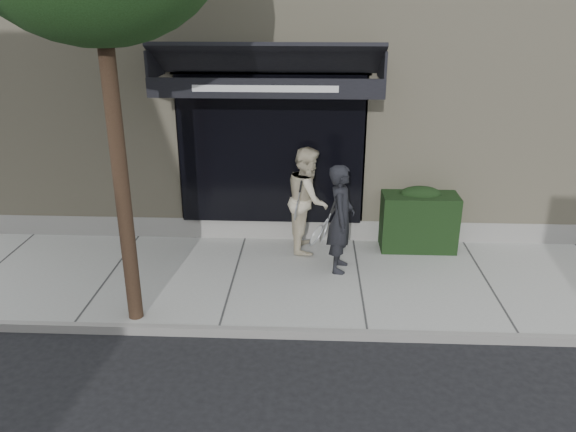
{
  "coord_description": "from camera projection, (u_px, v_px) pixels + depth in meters",
  "views": [
    {
      "loc": [
        -0.77,
        -8.0,
        4.27
      ],
      "look_at": [
        -1.16,
        0.6,
        0.92
      ],
      "focal_mm": 35.0,
      "sensor_mm": 36.0,
      "label": 1
    }
  ],
  "objects": [
    {
      "name": "pedestrian_back",
      "position": [
        308.0,
        199.0,
        9.66
      ],
      "size": [
        0.7,
        0.96,
        1.84
      ],
      "color": "beige",
      "rests_on": "sidewalk"
    },
    {
      "name": "curb",
      "position": [
        367.0,
        335.0,
        7.49
      ],
      "size": [
        20.0,
        0.1,
        0.14
      ],
      "primitive_type": "cube",
      "color": "gray",
      "rests_on": "ground"
    },
    {
      "name": "hedge",
      "position": [
        418.0,
        219.0,
        9.84
      ],
      "size": [
        1.3,
        0.7,
        1.14
      ],
      "color": "black",
      "rests_on": "sidewalk"
    },
    {
      "name": "building_facade",
      "position": [
        348.0,
        71.0,
        12.58
      ],
      "size": [
        14.3,
        8.04,
        5.64
      ],
      "color": "#BBAF8F",
      "rests_on": "ground"
    },
    {
      "name": "pedestrian_front",
      "position": [
        341.0,
        219.0,
        8.9
      ],
      "size": [
        0.75,
        0.89,
        1.77
      ],
      "color": "black",
      "rests_on": "sidewalk"
    },
    {
      "name": "sidewalk",
      "position": [
        359.0,
        281.0,
        8.94
      ],
      "size": [
        20.0,
        3.0,
        0.12
      ],
      "primitive_type": "cube",
      "color": "#9FA09B",
      "rests_on": "ground"
    },
    {
      "name": "ground",
      "position": [
        359.0,
        285.0,
        8.96
      ],
      "size": [
        80.0,
        80.0,
        0.0
      ],
      "primitive_type": "plane",
      "color": "black",
      "rests_on": "ground"
    }
  ]
}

